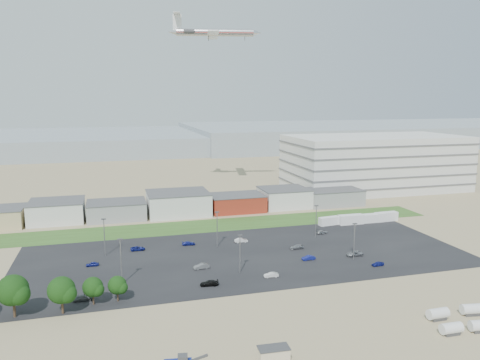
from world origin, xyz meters
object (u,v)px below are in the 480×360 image
object	(u,v)px
parked_car_9	(138,248)
parked_car_11	(241,240)
parked_car_0	(355,254)
portable_shed	(274,355)
storage_tank_nw	(438,314)
parked_car_2	(378,264)
box_trailer_a	(329,221)
parked_car_13	(271,275)
parked_car_8	(322,232)
parked_car_10	(83,298)
parked_car_4	(201,266)
airliner	(215,32)
parked_car_12	(297,247)
parked_car_6	(189,243)
parked_car_3	(209,283)
parked_car_1	(309,258)
parked_car_5	(92,264)

from	to	relation	value
parked_car_9	parked_car_11	size ratio (longest dim) A/B	1.05
parked_car_0	parked_car_9	bearing A→B (deg)	-112.44
portable_shed	parked_car_0	distance (m)	57.78
storage_tank_nw	parked_car_2	size ratio (longest dim) A/B	1.27
box_trailer_a	parked_car_0	xyz separation A→B (m)	(-7.56, -30.58, -0.73)
parked_car_9	parked_car_13	distance (m)	41.29
box_trailer_a	parked_car_8	size ratio (longest dim) A/B	1.99
parked_car_8	parked_car_11	xyz separation A→B (m)	(-26.96, -1.63, 0.01)
parked_car_2	parked_car_10	distance (m)	71.28
parked_car_0	parked_car_13	xyz separation A→B (m)	(-26.85, -8.37, -0.07)
parked_car_2	parked_car_4	world-z (taller)	parked_car_4
airliner	parked_car_12	bearing A→B (deg)	-76.26
airliner	parked_car_10	size ratio (longest dim) A/B	9.65
portable_shed	parked_car_0	bearing A→B (deg)	51.17
parked_car_9	parked_car_10	world-z (taller)	parked_car_10
parked_car_2	parked_car_8	distance (m)	29.99
portable_shed	parked_car_11	distance (m)	64.01
box_trailer_a	airliner	xyz separation A→B (m)	(-24.23, 64.66, 68.63)
airliner	parked_car_0	distance (m)	119.00
storage_tank_nw	parked_car_6	size ratio (longest dim) A/B	1.07
storage_tank_nw	parked_car_8	size ratio (longest dim) A/B	1.12
portable_shed	parked_car_2	world-z (taller)	portable_shed
storage_tank_nw	parked_car_6	world-z (taller)	storage_tank_nw
parked_car_0	parked_car_3	bearing A→B (deg)	-79.77
parked_car_1	parked_car_0	bearing A→B (deg)	85.21
parked_car_1	parked_car_8	world-z (taller)	parked_car_8
portable_shed	parked_car_8	size ratio (longest dim) A/B	1.40
parked_car_5	parked_car_12	world-z (taller)	parked_car_12
parked_car_13	parked_car_0	bearing A→B (deg)	111.61
airliner	parked_car_9	xyz separation A→B (m)	(-39.62, -74.65, -69.44)
airliner	parked_car_6	bearing A→B (deg)	-97.61
parked_car_4	parked_car_9	distance (m)	23.85
parked_car_4	parked_car_13	world-z (taller)	parked_car_4
parked_car_8	parked_car_10	size ratio (longest dim) A/B	0.88
parked_car_4	parked_car_12	world-z (taller)	parked_car_4
storage_tank_nw	parked_car_0	bearing A→B (deg)	85.18
parked_car_10	parked_car_11	world-z (taller)	parked_car_11
parked_car_0	parked_car_13	distance (m)	28.13
portable_shed	box_trailer_a	xyz separation A→B (m)	(46.21, 73.53, 0.08)
storage_tank_nw	airliner	size ratio (longest dim) A/B	0.10
box_trailer_a	parked_car_12	distance (m)	29.17
airliner	parked_car_2	size ratio (longest dim) A/B	12.48
parked_car_4	box_trailer_a	bearing A→B (deg)	113.80
box_trailer_a	parked_car_4	distance (m)	57.24
parked_car_0	storage_tank_nw	bearing A→B (deg)	-7.17
storage_tank_nw	parked_car_4	xyz separation A→B (m)	(-38.64, 39.17, -0.58)
portable_shed	parked_car_3	distance (m)	33.73
box_trailer_a	parked_car_3	world-z (taller)	box_trailer_a
airliner	parked_car_2	world-z (taller)	airliner
parked_car_9	parked_car_2	bearing A→B (deg)	-116.47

